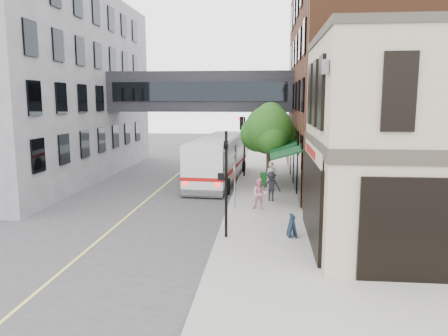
% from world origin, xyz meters
% --- Properties ---
extents(ground, '(120.00, 120.00, 0.00)m').
position_xyz_m(ground, '(0.00, 0.00, 0.00)').
color(ground, '#38383A').
rests_on(ground, ground).
extents(sidewalk_main, '(4.00, 60.00, 0.15)m').
position_xyz_m(sidewalk_main, '(2.00, 14.00, 0.07)').
color(sidewalk_main, gray).
rests_on(sidewalk_main, ground).
extents(corner_building, '(10.19, 8.12, 8.45)m').
position_xyz_m(corner_building, '(8.97, 2.00, 4.21)').
color(corner_building, tan).
rests_on(corner_building, ground).
extents(brick_building, '(13.76, 18.00, 14.00)m').
position_xyz_m(brick_building, '(9.98, 15.00, 6.99)').
color(brick_building, '#4D2918').
rests_on(brick_building, ground).
extents(opposite_building, '(14.00, 24.00, 14.00)m').
position_xyz_m(opposite_building, '(-17.00, 16.00, 7.00)').
color(opposite_building, slate).
rests_on(opposite_building, ground).
extents(skyway_bridge, '(14.00, 3.18, 3.00)m').
position_xyz_m(skyway_bridge, '(-3.00, 18.00, 6.50)').
color(skyway_bridge, black).
rests_on(skyway_bridge, ground).
extents(traffic_signal_near, '(0.44, 0.22, 4.60)m').
position_xyz_m(traffic_signal_near, '(0.37, 2.00, 2.98)').
color(traffic_signal_near, black).
rests_on(traffic_signal_near, sidewalk_main).
extents(traffic_signal_far, '(0.53, 0.28, 4.50)m').
position_xyz_m(traffic_signal_far, '(0.26, 17.00, 3.34)').
color(traffic_signal_far, black).
rests_on(traffic_signal_far, sidewalk_main).
extents(street_sign_pole, '(0.08, 0.75, 3.00)m').
position_xyz_m(street_sign_pole, '(0.39, 7.00, 1.93)').
color(street_sign_pole, gray).
rests_on(street_sign_pole, sidewalk_main).
extents(street_tree, '(3.80, 3.20, 5.60)m').
position_xyz_m(street_tree, '(2.19, 13.22, 3.91)').
color(street_tree, '#382619').
rests_on(street_tree, sidewalk_main).
extents(lane_marking, '(0.12, 40.00, 0.01)m').
position_xyz_m(lane_marking, '(-5.00, 10.00, 0.01)').
color(lane_marking, '#D8CC4C').
rests_on(lane_marking, ground).
extents(bus, '(3.53, 12.02, 3.19)m').
position_xyz_m(bus, '(-1.36, 15.46, 1.79)').
color(bus, silver).
rests_on(bus, ground).
extents(pedestrian_a, '(0.81, 0.67, 1.90)m').
position_xyz_m(pedestrian_a, '(2.40, 11.52, 1.10)').
color(pedestrian_a, silver).
rests_on(pedestrian_a, sidewalk_main).
extents(pedestrian_b, '(0.88, 0.72, 1.65)m').
position_xyz_m(pedestrian_b, '(1.74, 6.90, 0.98)').
color(pedestrian_b, pink).
rests_on(pedestrian_b, sidewalk_main).
extents(pedestrian_c, '(1.19, 0.81, 1.71)m').
position_xyz_m(pedestrian_c, '(2.35, 8.89, 1.01)').
color(pedestrian_c, black).
rests_on(pedestrian_c, sidewalk_main).
extents(newspaper_box, '(0.52, 0.47, 0.99)m').
position_xyz_m(newspaper_box, '(1.94, 12.91, 0.65)').
color(newspaper_box, '#145B1B').
rests_on(newspaper_box, sidewalk_main).
extents(sandwich_board, '(0.42, 0.58, 0.95)m').
position_xyz_m(sandwich_board, '(3.19, 2.32, 0.62)').
color(sandwich_board, black).
rests_on(sandwich_board, sidewalk_main).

